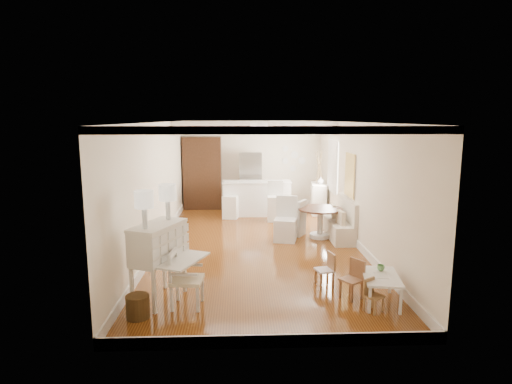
{
  "coord_description": "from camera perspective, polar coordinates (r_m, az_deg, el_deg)",
  "views": [
    {
      "loc": [
        -0.41,
        -9.51,
        2.89
      ],
      "look_at": [
        -0.03,
        0.3,
        1.19
      ],
      "focal_mm": 30.0,
      "sensor_mm": 36.0,
      "label": 1
    }
  ],
  "objects": [
    {
      "name": "slip_chair_far",
      "position": [
        10.73,
        5.22,
        -3.4
      ],
      "size": [
        0.59,
        0.58,
        0.88
      ],
      "primitive_type": "cube",
      "rotation": [
        0.0,
        0.0,
        -2.12
      ],
      "color": "silver",
      "rests_on": "ground"
    },
    {
      "name": "banquette",
      "position": [
        10.57,
        10.99,
        -3.48
      ],
      "size": [
        0.52,
        1.6,
        0.98
      ],
      "primitive_type": "cube",
      "color": "silver",
      "rests_on": "ground"
    },
    {
      "name": "kids_chair_a",
      "position": [
        7.21,
        12.61,
        -11.28
      ],
      "size": [
        0.43,
        0.43,
        0.64
      ],
      "primitive_type": "cube",
      "rotation": [
        0.0,
        0.0,
        -0.98
      ],
      "color": "#9B6946",
      "rests_on": "ground"
    },
    {
      "name": "wicker_basket",
      "position": [
        6.7,
        -15.49,
        -14.5
      ],
      "size": [
        0.37,
        0.37,
        0.34
      ],
      "primitive_type": "cylinder",
      "rotation": [
        0.0,
        0.0,
        0.09
      ],
      "color": "#493116",
      "rests_on": "ground"
    },
    {
      "name": "secretary_bureau",
      "position": [
        7.04,
        -12.82,
        -9.12
      ],
      "size": [
        1.3,
        1.31,
        1.26
      ],
      "primitive_type": "cube",
      "rotation": [
        0.0,
        0.0,
        -0.4
      ],
      "color": "white",
      "rests_on": "ground"
    },
    {
      "name": "breakfast_counter",
      "position": [
        12.84,
        0.09,
        -0.83
      ],
      "size": [
        2.05,
        0.65,
        1.03
      ],
      "primitive_type": "cube",
      "color": "white",
      "rests_on": "ground"
    },
    {
      "name": "kids_chair_b",
      "position": [
        7.62,
        9.12,
        -10.16
      ],
      "size": [
        0.35,
        0.35,
        0.6
      ],
      "primitive_type": "cube",
      "rotation": [
        0.0,
        0.0,
        -1.33
      ],
      "color": "#966A44",
      "rests_on": "ground"
    },
    {
      "name": "pencil_cup",
      "position": [
        7.32,
        16.3,
        -9.68
      ],
      "size": [
        0.12,
        0.12,
        0.1
      ],
      "primitive_type": "imported",
      "rotation": [
        0.0,
        0.0,
        -0.03
      ],
      "color": "#65A862",
      "rests_on": "kids_table"
    },
    {
      "name": "bar_stool_right",
      "position": [
        12.12,
        2.62,
        -1.24
      ],
      "size": [
        0.47,
        0.47,
        1.13
      ],
      "primitive_type": "cube",
      "rotation": [
        0.0,
        0.0,
        -0.04
      ],
      "color": "silver",
      "rests_on": "ground"
    },
    {
      "name": "bar_stool_left",
      "position": [
        12.46,
        -3.41,
        -1.12
      ],
      "size": [
        0.49,
        0.49,
        1.05
      ],
      "primitive_type": "cube",
      "rotation": [
        0.0,
        0.0,
        -0.19
      ],
      "color": "white",
      "rests_on": "ground"
    },
    {
      "name": "slip_chair_near",
      "position": [
        10.17,
        3.95,
        -3.63
      ],
      "size": [
        0.6,
        0.62,
        1.06
      ],
      "primitive_type": "cube",
      "rotation": [
        0.0,
        0.0,
        -0.22
      ],
      "color": "silver",
      "rests_on": "ground"
    },
    {
      "name": "pantry_cabinet",
      "position": [
        13.85,
        -7.14,
        2.54
      ],
      "size": [
        1.2,
        0.6,
        2.3
      ],
      "primitive_type": "cube",
      "color": "#381E11",
      "rests_on": "ground"
    },
    {
      "name": "kids_table",
      "position": [
        7.2,
        16.27,
        -12.32
      ],
      "size": [
        0.67,
        0.97,
        0.45
      ],
      "primitive_type": "cube",
      "rotation": [
        0.0,
        0.0,
        -0.15
      ],
      "color": "white",
      "rests_on": "ground"
    },
    {
      "name": "branch_vase",
      "position": [
        13.1,
        8.63,
        1.54
      ],
      "size": [
        0.25,
        0.25,
        0.21
      ],
      "primitive_type": "imported",
      "rotation": [
        0.0,
        0.0,
        -0.28
      ],
      "color": "silver",
      "rests_on": "sideboard"
    },
    {
      "name": "room",
      "position": [
        9.88,
        0.39,
        4.56
      ],
      "size": [
        9.0,
        9.04,
        2.82
      ],
      "color": "brown",
      "rests_on": "ground"
    },
    {
      "name": "fridge",
      "position": [
        13.82,
        0.75,
        1.55
      ],
      "size": [
        0.75,
        0.65,
        1.8
      ],
      "primitive_type": "imported",
      "color": "silver",
      "rests_on": "ground"
    },
    {
      "name": "gustavian_armchair",
      "position": [
        6.81,
        -9.2,
        -11.36
      ],
      "size": [
        0.55,
        0.55,
        0.89
      ],
      "primitive_type": "cube",
      "rotation": [
        0.0,
        0.0,
        1.48
      ],
      "color": "silver",
      "rests_on": "ground"
    },
    {
      "name": "dining_table",
      "position": [
        10.56,
        8.53,
        -4.1
      ],
      "size": [
        1.26,
        1.26,
        0.73
      ],
      "primitive_type": "cylinder",
      "rotation": [
        0.0,
        0.0,
        -0.18
      ],
      "color": "#472516",
      "rests_on": "ground"
    },
    {
      "name": "sideboard",
      "position": [
        13.21,
        8.33,
        -0.88
      ],
      "size": [
        0.53,
        1.0,
        0.92
      ],
      "primitive_type": "cube",
      "rotation": [
        0.0,
        0.0,
        -0.11
      ],
      "color": "white",
      "rests_on": "ground"
    },
    {
      "name": "kids_chair_c",
      "position": [
        6.85,
        15.45,
        -13.18
      ],
      "size": [
        0.34,
        0.34,
        0.51
      ],
      "primitive_type": "cube",
      "rotation": [
        0.0,
        0.0,
        0.59
      ],
      "color": "#A97D4D",
      "rests_on": "ground"
    }
  ]
}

